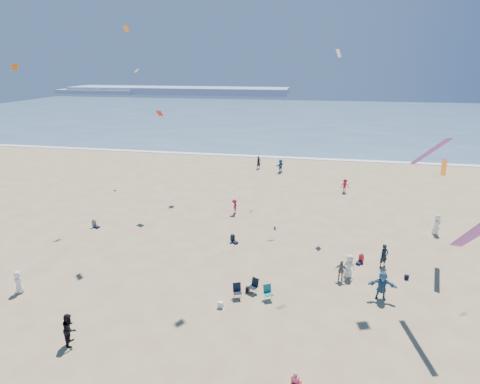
# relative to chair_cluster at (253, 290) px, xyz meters

# --- Properties ---
(ground) EXTENTS (220.00, 220.00, 0.00)m
(ground) POSITION_rel_chair_cluster_xyz_m (-3.18, -6.26, -0.50)
(ground) COLOR tan
(ground) RESTS_ON ground
(ocean) EXTENTS (220.00, 100.00, 0.06)m
(ocean) POSITION_rel_chair_cluster_xyz_m (-3.18, 88.74, -0.47)
(ocean) COLOR #476B84
(ocean) RESTS_ON ground
(surf_line) EXTENTS (220.00, 1.20, 0.08)m
(surf_line) POSITION_rel_chair_cluster_xyz_m (-3.18, 38.74, -0.46)
(surf_line) COLOR white
(surf_line) RESTS_ON ground
(headland_far) EXTENTS (110.00, 20.00, 3.20)m
(headland_far) POSITION_rel_chair_cluster_xyz_m (-63.18, 163.74, 1.10)
(headland_far) COLOR #7A8EA8
(headland_far) RESTS_ON ground
(headland_near) EXTENTS (40.00, 14.00, 2.00)m
(headland_near) POSITION_rel_chair_cluster_xyz_m (-103.18, 158.74, 0.50)
(headland_near) COLOR #7A8EA8
(headland_near) RESTS_ON ground
(standing_flyers) EXTENTS (30.84, 40.58, 1.94)m
(standing_flyers) POSITION_rel_chair_cluster_xyz_m (2.55, 9.02, 0.40)
(standing_flyers) COLOR white
(standing_flyers) RESTS_ON ground
(seated_group) EXTENTS (24.76, 18.10, 0.84)m
(seated_group) POSITION_rel_chair_cluster_xyz_m (-1.36, 1.22, -0.08)
(seated_group) COLOR white
(seated_group) RESTS_ON ground
(chair_cluster) EXTENTS (2.79, 1.59, 1.00)m
(chair_cluster) POSITION_rel_chair_cluster_xyz_m (0.00, 0.00, 0.00)
(chair_cluster) COLOR black
(chair_cluster) RESTS_ON ground
(white_tote) EXTENTS (0.35, 0.20, 0.40)m
(white_tote) POSITION_rel_chair_cluster_xyz_m (-1.83, -1.50, -0.30)
(white_tote) COLOR white
(white_tote) RESTS_ON ground
(black_backpack) EXTENTS (0.30, 0.22, 0.38)m
(black_backpack) POSITION_rel_chair_cluster_xyz_m (-0.42, 0.46, -0.31)
(black_backpack) COLOR black
(black_backpack) RESTS_ON ground
(navy_bag) EXTENTS (0.28, 0.18, 0.34)m
(navy_bag) POSITION_rel_chair_cluster_xyz_m (10.41, 4.09, -0.33)
(navy_bag) COLOR black
(navy_bag) RESTS_ON ground
(kites_aloft) EXTENTS (38.67, 38.10, 28.30)m
(kites_aloft) POSITION_rel_chair_cluster_xyz_m (4.94, 6.15, 13.79)
(kites_aloft) COLOR orange
(kites_aloft) RESTS_ON ground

